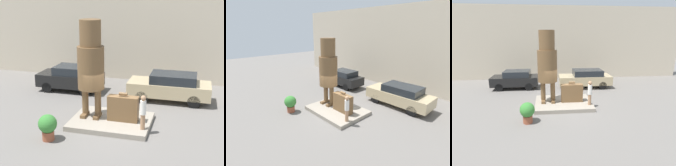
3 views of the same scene
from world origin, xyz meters
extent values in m
plane|color=slate|center=(0.00, 0.00, 0.00)|extent=(60.00, 60.00, 0.00)
cube|color=gray|center=(0.00, 0.00, 0.12)|extent=(3.82, 2.87, 0.24)
cube|color=beige|center=(0.00, 8.23, 3.84)|extent=(28.00, 0.60, 7.67)
cube|color=brown|center=(-1.37, 0.01, 0.32)|extent=(0.25, 0.73, 0.16)
cube|color=brown|center=(-0.71, 0.01, 0.32)|extent=(0.25, 0.73, 0.16)
cylinder|color=brown|center=(-1.37, 0.12, 1.04)|extent=(0.32, 0.32, 1.28)
cylinder|color=brown|center=(-0.71, 0.12, 1.04)|extent=(0.32, 0.32, 1.28)
cylinder|color=brown|center=(-1.04, 0.12, 2.72)|extent=(1.28, 1.28, 2.06)
cylinder|color=brown|center=(-1.04, 0.12, 4.36)|extent=(1.01, 1.01, 1.24)
cube|color=brown|center=(0.58, -0.01, 0.85)|extent=(1.47, 0.46, 1.23)
cylinder|color=brown|center=(0.58, -0.01, 1.59)|extent=(0.40, 0.14, 0.14)
cylinder|color=#A87A56|center=(1.66, -0.72, 0.60)|extent=(0.21, 0.21, 0.72)
cylinder|color=white|center=(1.66, -0.72, 1.28)|extent=(0.27, 0.27, 0.64)
sphere|color=#A87A56|center=(1.66, -0.72, 1.72)|extent=(0.24, 0.24, 0.24)
cube|color=black|center=(-3.95, 4.37, 0.73)|extent=(4.08, 1.81, 0.79)
cube|color=#1E2328|center=(-3.74, 4.37, 1.38)|extent=(2.24, 1.63, 0.50)
cylinder|color=black|center=(-5.21, 3.56, 0.34)|extent=(0.67, 0.18, 0.67)
cylinder|color=black|center=(-5.21, 5.19, 0.34)|extent=(0.67, 0.18, 0.67)
cylinder|color=black|center=(-2.68, 3.56, 0.34)|extent=(0.67, 0.18, 0.67)
cylinder|color=black|center=(-2.68, 5.19, 0.34)|extent=(0.67, 0.18, 0.67)
cube|color=tan|center=(2.35, 4.07, 0.74)|extent=(4.70, 1.85, 0.78)
cube|color=#1E2328|center=(2.58, 4.07, 1.39)|extent=(2.59, 1.66, 0.52)
cylinder|color=black|center=(0.89, 3.24, 0.36)|extent=(0.71, 0.18, 0.71)
cylinder|color=black|center=(0.89, 4.90, 0.36)|extent=(0.71, 0.18, 0.71)
cylinder|color=black|center=(3.81, 3.24, 0.36)|extent=(0.71, 0.18, 0.71)
cylinder|color=black|center=(3.81, 4.90, 0.36)|extent=(0.71, 0.18, 0.71)
cylinder|color=brown|center=(-2.18, -2.38, 0.21)|extent=(0.52, 0.52, 0.42)
sphere|color=#387F33|center=(-2.18, -2.38, 0.76)|extent=(0.81, 0.81, 0.81)
camera|label=1|loc=(3.77, -13.48, 6.28)|focal=50.00mm
camera|label=2|loc=(8.23, -7.44, 5.58)|focal=28.00mm
camera|label=3|loc=(-1.03, -11.26, 4.63)|focal=28.00mm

